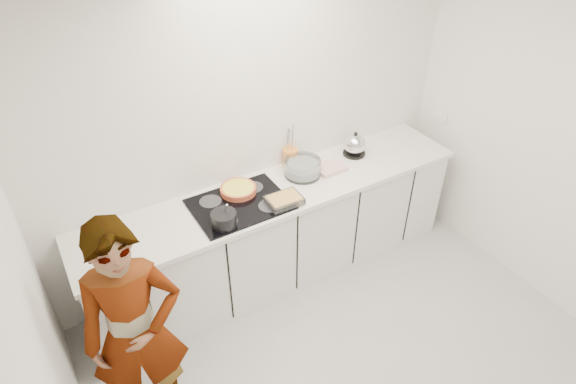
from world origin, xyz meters
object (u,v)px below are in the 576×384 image
mixing_bowl (303,168)px  utensil_crock (290,157)px  hob (240,204)px  kettle (355,145)px  tart_dish (238,189)px  saucepan (224,219)px  baking_dish (284,200)px  cook (136,333)px

mixing_bowl → utensil_crock: 0.18m
hob → kettle: size_ratio=3.22×
tart_dish → utensil_crock: utensil_crock is taller
saucepan → utensil_crock: saucepan is taller
baking_dish → kettle: 0.95m
mixing_bowl → cook: 1.83m
hob → utensil_crock: utensil_crock is taller
baking_dish → cook: bearing=-159.0°
baking_dish → cook: cook is taller
hob → kettle: (1.19, 0.14, 0.09)m
mixing_bowl → baking_dish: bearing=-141.3°
baking_dish → mixing_bowl: (0.33, 0.27, 0.02)m
saucepan → baking_dish: saucepan is taller
kettle → cook: 2.36m
hob → tart_dish: bearing=67.8°
baking_dish → kettle: (0.90, 0.31, 0.05)m
tart_dish → cook: bearing=-143.1°
mixing_bowl → cook: cook is taller
hob → mixing_bowl: bearing=9.2°
utensil_crock → hob: bearing=-155.8°
tart_dish → hob: bearing=-112.2°
tart_dish → saucepan: (-0.26, -0.30, 0.03)m
tart_dish → cook: size_ratio=0.22×
mixing_bowl → utensil_crock: (-0.01, 0.18, 0.01)m
mixing_bowl → saucepan: bearing=-162.2°
hob → baking_dish: baking_dish is taller
hob → baking_dish: size_ratio=2.67×
kettle → utensil_crock: bearing=166.7°
baking_dish → hob: bearing=150.5°
hob → tart_dish: size_ratio=1.99×
saucepan → cook: cook is taller
kettle → cook: bearing=-159.9°
tart_dish → saucepan: size_ratio=1.96×
mixing_bowl → kettle: 0.56m
hob → cook: cook is taller
baking_dish → mixing_bowl: mixing_bowl is taller
utensil_crock → mixing_bowl: bearing=-86.1°
saucepan → cook: bearing=-148.3°
baking_dish → utensil_crock: bearing=54.0°
saucepan → utensil_crock: size_ratio=1.17×
hob → mixing_bowl: 0.64m
tart_dish → utensil_crock: 0.58m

